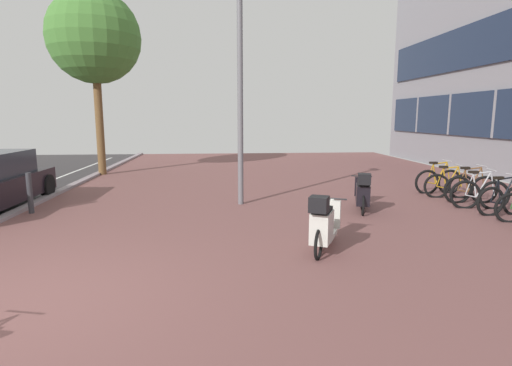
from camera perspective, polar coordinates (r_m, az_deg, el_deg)
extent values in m
cube|color=brown|center=(5.72, 21.48, -14.41)|extent=(14.40, 40.00, 0.05)
cube|color=gray|center=(16.90, 30.73, 8.38)|extent=(0.10, 0.12, 1.70)
cube|color=gray|center=(19.28, 25.78, 8.72)|extent=(0.10, 0.12, 1.70)
cube|color=gray|center=(21.78, 21.93, 8.94)|extent=(0.10, 0.12, 1.70)
torus|color=black|center=(10.09, 32.35, -3.05)|extent=(0.67, 0.18, 0.67)
torus|color=black|center=(10.54, 30.27, -2.32)|extent=(0.71, 0.12, 0.70)
cylinder|color=black|center=(10.74, 31.99, -0.89)|extent=(0.32, 0.06, 0.62)
cylinder|color=black|center=(10.62, 31.19, -1.06)|extent=(0.14, 0.05, 0.56)
cylinder|color=black|center=(10.67, 31.91, 0.56)|extent=(0.39, 0.06, 0.08)
cylinder|color=black|center=(10.62, 30.78, -2.41)|extent=(0.25, 0.05, 0.08)
cylinder|color=black|center=(10.54, 30.69, -0.95)|extent=(0.17, 0.04, 0.51)
cube|color=black|center=(10.54, 31.12, 0.63)|extent=(0.23, 0.10, 0.06)
torus|color=black|center=(11.08, 27.50, -1.51)|extent=(0.73, 0.22, 0.73)
torus|color=black|center=(11.33, 30.66, -1.54)|extent=(0.73, 0.22, 0.73)
cylinder|color=#B5B6BB|center=(11.19, 29.52, -0.20)|extent=(0.33, 0.10, 0.64)
cylinder|color=#B5B6BB|center=(11.11, 28.56, -0.31)|extent=(0.15, 0.06, 0.58)
cylinder|color=#B5B6BB|center=(11.13, 29.39, 1.27)|extent=(0.40, 0.12, 0.09)
cylinder|color=#B5B6BB|center=(11.13, 28.10, -1.64)|extent=(0.26, 0.08, 0.08)
cylinder|color=#B5B6BB|center=(11.06, 27.96, -0.17)|extent=(0.17, 0.06, 0.54)
cylinder|color=#B5B6BB|center=(11.26, 30.50, -0.09)|extent=(0.15, 0.06, 0.58)
cube|color=black|center=(11.05, 28.44, 1.38)|extent=(0.23, 0.13, 0.06)
cylinder|color=#ADADB2|center=(11.20, 30.36, 1.62)|extent=(0.12, 0.47, 0.02)
torus|color=black|center=(11.69, 26.65, -0.89)|extent=(0.75, 0.13, 0.75)
torus|color=black|center=(12.04, 29.60, -0.86)|extent=(0.75, 0.13, 0.75)
cylinder|color=brown|center=(11.86, 28.54, 0.41)|extent=(0.34, 0.06, 0.65)
cylinder|color=brown|center=(11.76, 27.64, 0.29)|extent=(0.15, 0.05, 0.60)
cylinder|color=brown|center=(11.79, 28.41, 1.82)|extent=(0.43, 0.07, 0.09)
cylinder|color=brown|center=(11.76, 27.21, -1.01)|extent=(0.27, 0.05, 0.08)
cylinder|color=brown|center=(11.69, 27.08, 0.41)|extent=(0.18, 0.04, 0.55)
cylinder|color=brown|center=(11.96, 29.45, 0.53)|extent=(0.16, 0.04, 0.60)
cube|color=black|center=(11.69, 27.52, 1.91)|extent=(0.23, 0.11, 0.06)
cylinder|color=#ADADB2|center=(11.89, 29.32, 2.17)|extent=(0.06, 0.48, 0.02)
torus|color=black|center=(12.21, 24.21, -0.43)|extent=(0.70, 0.20, 0.70)
torus|color=black|center=(12.43, 27.07, -0.47)|extent=(0.70, 0.20, 0.70)
cylinder|color=#BE861B|center=(12.30, 26.02, 0.70)|extent=(0.32, 0.10, 0.61)
cylinder|color=#BE861B|center=(12.24, 25.15, 0.61)|extent=(0.14, 0.06, 0.56)
cylinder|color=#BE861B|center=(12.25, 25.88, 1.98)|extent=(0.40, 0.11, 0.08)
cylinder|color=#BE861B|center=(12.25, 24.75, -0.55)|extent=(0.25, 0.08, 0.08)
cylinder|color=#BE861B|center=(12.19, 24.61, 0.73)|extent=(0.17, 0.06, 0.51)
cylinder|color=#BE861B|center=(12.37, 26.91, 0.79)|extent=(0.15, 0.06, 0.56)
cube|color=black|center=(12.18, 25.02, 2.08)|extent=(0.23, 0.13, 0.06)
cylinder|color=#ADADB2|center=(12.31, 26.76, 2.29)|extent=(0.12, 0.48, 0.02)
torus|color=black|center=(12.74, 23.06, 0.10)|extent=(0.74, 0.07, 0.74)
torus|color=black|center=(13.08, 25.72, 0.14)|extent=(0.74, 0.07, 0.74)
cylinder|color=#BA8617|center=(12.91, 24.75, 1.29)|extent=(0.34, 0.04, 0.65)
cylinder|color=#BA8617|center=(12.81, 23.94, 1.18)|extent=(0.15, 0.04, 0.59)
cylinder|color=#BA8617|center=(12.85, 24.63, 2.57)|extent=(0.42, 0.04, 0.09)
cylinder|color=#BA8617|center=(12.81, 23.57, 0.00)|extent=(0.27, 0.03, 0.08)
cylinder|color=#BA8617|center=(12.74, 23.43, 1.28)|extent=(0.18, 0.03, 0.54)
cylinder|color=#BA8617|center=(13.01, 25.58, 1.40)|extent=(0.15, 0.03, 0.59)
cube|color=black|center=(12.75, 23.82, 2.64)|extent=(0.22, 0.09, 0.06)
cylinder|color=#ADADB2|center=(12.95, 25.45, 2.89)|extent=(0.02, 0.48, 0.02)
torus|color=black|center=(6.48, 8.85, -8.56)|extent=(0.27, 0.49, 0.52)
torus|color=black|center=(7.62, 10.73, -5.89)|extent=(0.27, 0.49, 0.52)
cube|color=silver|center=(7.06, 9.86, -7.30)|extent=(0.54, 0.73, 0.08)
cube|color=silver|center=(6.62, 9.29, -6.14)|extent=(0.50, 0.61, 0.50)
cube|color=black|center=(6.55, 9.36, -3.79)|extent=(0.44, 0.55, 0.06)
cylinder|color=silver|center=(7.53, 10.75, -4.05)|extent=(0.11, 0.14, 0.52)
cube|color=silver|center=(7.47, 10.65, -4.36)|extent=(0.32, 0.21, 0.51)
cylinder|color=black|center=(7.45, 10.78, -2.17)|extent=(0.48, 0.25, 0.03)
cube|color=black|center=(6.27, 8.91, -2.98)|extent=(0.37, 0.37, 0.24)
torus|color=black|center=(9.49, 14.91, -3.09)|extent=(0.19, 0.49, 0.50)
torus|color=black|center=(10.79, 14.59, -1.59)|extent=(0.19, 0.49, 0.50)
cube|color=black|center=(10.14, 14.74, -2.42)|extent=(0.49, 0.79, 0.08)
cube|color=black|center=(9.68, 14.90, -1.59)|extent=(0.46, 0.65, 0.46)
cube|color=black|center=(9.64, 14.96, -0.07)|extent=(0.41, 0.59, 0.06)
cylinder|color=black|center=(10.72, 14.65, -0.33)|extent=(0.10, 0.14, 0.50)
cube|color=black|center=(10.65, 14.66, -0.51)|extent=(0.33, 0.17, 0.49)
cylinder|color=black|center=(10.66, 14.71, 0.95)|extent=(0.50, 0.18, 0.03)
cube|color=black|center=(9.33, 15.08, 0.56)|extent=(0.35, 0.35, 0.24)
cylinder|color=black|center=(12.72, -27.44, -0.32)|extent=(0.20, 0.62, 0.62)
cylinder|color=slate|center=(10.14, -2.25, 11.05)|extent=(0.14, 0.14, 5.03)
cylinder|color=brown|center=(16.64, -21.28, 7.88)|extent=(0.30, 0.30, 3.94)
sphere|color=#457B33|center=(16.89, -21.94, 18.63)|extent=(3.38, 3.38, 3.38)
cylinder|color=#38383D|center=(10.66, -29.38, -1.25)|extent=(0.12, 0.12, 0.95)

